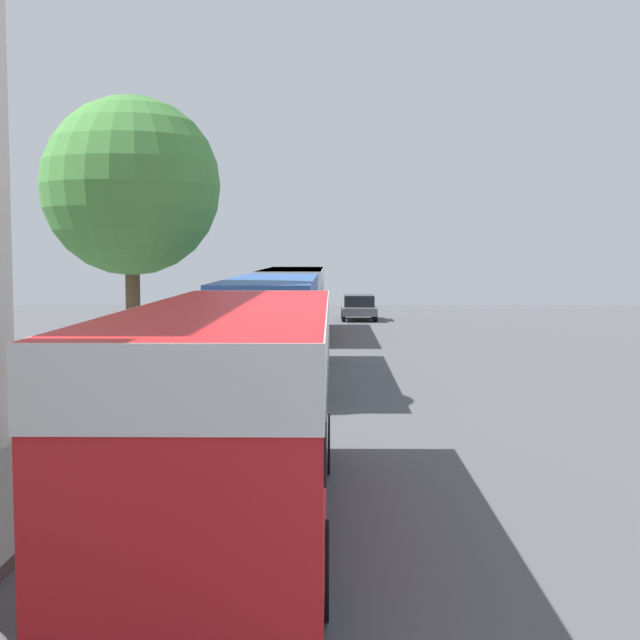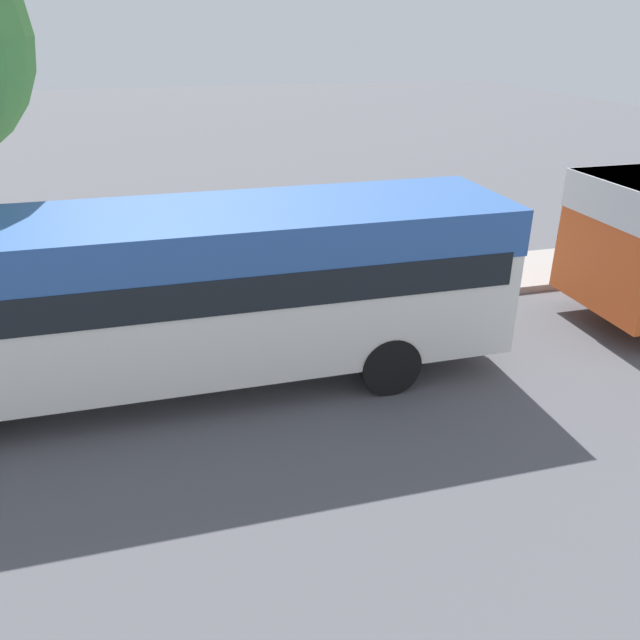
# 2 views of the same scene
# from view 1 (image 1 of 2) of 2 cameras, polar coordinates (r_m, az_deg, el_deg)

# --- Properties ---
(bus_lead) EXTENTS (2.57, 9.62, 2.99)m
(bus_lead) POSITION_cam_1_polar(r_m,az_deg,el_deg) (11.95, -5.55, -4.12)
(bus_lead) COLOR red
(bus_lead) RESTS_ON ground_plane
(bus_following) EXTENTS (2.56, 11.33, 2.95)m
(bus_following) POSITION_cam_1_polar(r_m,az_deg,el_deg) (26.00, -3.08, 0.44)
(bus_following) COLOR silver
(bus_following) RESTS_ON ground_plane
(bus_third_in_line) EXTENTS (2.66, 11.49, 2.96)m
(bus_third_in_line) POSITION_cam_1_polar(r_m,az_deg,el_deg) (39.70, -1.73, 1.81)
(bus_third_in_line) COLOR #EA5B23
(bus_third_in_line) RESTS_ON ground_plane
(car_crossing) EXTENTS (1.90, 3.85, 1.36)m
(car_crossing) POSITION_cam_1_polar(r_m,az_deg,el_deg) (48.53, 2.50, 0.84)
(car_crossing) COLOR slate
(car_crossing) RESTS_ON ground_plane
(street_tree) EXTENTS (4.42, 4.42, 7.39)m
(street_tree) POSITION_cam_1_polar(r_m,az_deg,el_deg) (22.70, -12.00, 8.34)
(street_tree) COLOR brown
(street_tree) RESTS_ON sidewalk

